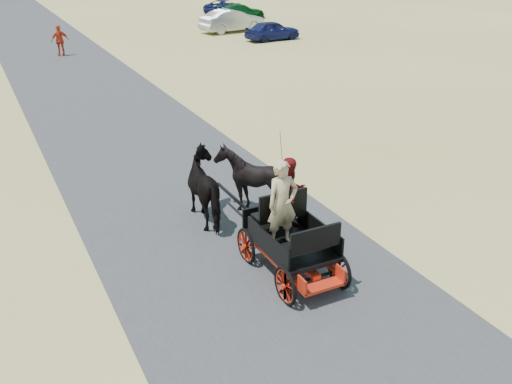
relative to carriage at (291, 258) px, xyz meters
name	(u,v)px	position (x,y,z in m)	size (l,w,h in m)	color
ground	(219,231)	(-0.62, 2.35, -0.36)	(140.00, 140.00, 0.00)	tan
road	(219,231)	(-0.62, 2.35, -0.35)	(6.00, 140.00, 0.01)	#38383A
carriage	(291,258)	(0.00, 0.00, 0.00)	(1.30, 2.40, 0.72)	black
horse_left	(210,188)	(-0.55, 3.00, 0.49)	(0.91, 2.01, 1.70)	black
horse_right	(250,180)	(0.55, 3.00, 0.49)	(1.37, 1.54, 1.70)	black
driver_man	(282,204)	(-0.20, 0.05, 1.26)	(0.66, 0.43, 1.80)	tan
passenger_woman	(290,194)	(0.30, 0.60, 1.15)	(0.77, 0.60, 1.58)	#660C0F
pedestrian	(60,40)	(-0.25, 25.89, 0.50)	(1.01, 0.42, 1.73)	red
car_a	(272,30)	(13.04, 25.01, 0.27)	(1.48, 3.68, 1.25)	navy
car_b	(232,21)	(12.15, 29.38, 0.41)	(1.63, 4.69, 1.54)	#B2B2B7
car_c	(241,12)	(15.47, 34.92, 0.23)	(1.66, 4.09, 1.19)	#0C4C19
car_d	(224,6)	(15.80, 39.10, 0.21)	(1.89, 4.09, 1.14)	navy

